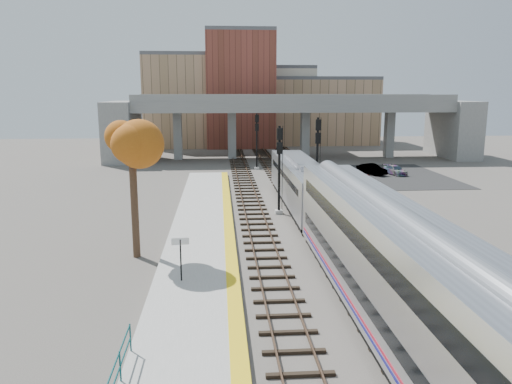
{
  "coord_description": "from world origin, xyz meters",
  "views": [
    {
      "loc": [
        -5.99,
        -29.54,
        9.96
      ],
      "look_at": [
        -3.23,
        7.2,
        2.5
      ],
      "focal_mm": 35.0,
      "sensor_mm": 36.0,
      "label": 1
    }
  ],
  "objects_px": {
    "signal_mast_near": "(279,171)",
    "car_b": "(372,169)",
    "locomotive": "(301,182)",
    "coach": "(389,267)",
    "signal_mast_mid": "(317,159)",
    "car_a": "(364,179)",
    "signal_mast_far": "(257,142)",
    "car_c": "(395,170)",
    "tree": "(132,146)"
  },
  "relations": [
    {
      "from": "signal_mast_near",
      "to": "tree",
      "type": "distance_m",
      "value": 14.6
    },
    {
      "from": "signal_mast_near",
      "to": "car_b",
      "type": "distance_m",
      "value": 23.24
    },
    {
      "from": "coach",
      "to": "car_a",
      "type": "xyz_separation_m",
      "value": [
        8.67,
        32.98,
        -2.21
      ]
    },
    {
      "from": "signal_mast_near",
      "to": "locomotive",
      "type": "bearing_deg",
      "value": 43.09
    },
    {
      "from": "tree",
      "to": "locomotive",
      "type": "bearing_deg",
      "value": 45.09
    },
    {
      "from": "car_a",
      "to": "tree",
      "type": "bearing_deg",
      "value": -110.73
    },
    {
      "from": "tree",
      "to": "car_a",
      "type": "xyz_separation_m",
      "value": [
        20.76,
        22.5,
        -6.21
      ]
    },
    {
      "from": "car_c",
      "to": "car_a",
      "type": "bearing_deg",
      "value": -147.05
    },
    {
      "from": "car_b",
      "to": "locomotive",
      "type": "bearing_deg",
      "value": -154.89
    },
    {
      "from": "signal_mast_near",
      "to": "signal_mast_mid",
      "type": "bearing_deg",
      "value": 50.47
    },
    {
      "from": "car_b",
      "to": "signal_mast_mid",
      "type": "bearing_deg",
      "value": -155.06
    },
    {
      "from": "signal_mast_mid",
      "to": "signal_mast_far",
      "type": "bearing_deg",
      "value": 102.18
    },
    {
      "from": "locomotive",
      "to": "car_c",
      "type": "xyz_separation_m",
      "value": [
        14.3,
        16.5,
        -1.69
      ]
    },
    {
      "from": "locomotive",
      "to": "coach",
      "type": "xyz_separation_m",
      "value": [
        -0.0,
        -22.61,
        0.52
      ]
    },
    {
      "from": "signal_mast_far",
      "to": "car_b",
      "type": "bearing_deg",
      "value": -21.37
    },
    {
      "from": "signal_mast_mid",
      "to": "locomotive",
      "type": "bearing_deg",
      "value": -123.65
    },
    {
      "from": "car_b",
      "to": "coach",
      "type": "bearing_deg",
      "value": -136.68
    },
    {
      "from": "car_a",
      "to": "signal_mast_far",
      "type": "bearing_deg",
      "value": 154.81
    },
    {
      "from": "car_a",
      "to": "car_b",
      "type": "relative_size",
      "value": 0.82
    },
    {
      "from": "signal_mast_mid",
      "to": "signal_mast_far",
      "type": "xyz_separation_m",
      "value": [
        -4.1,
        18.99,
        -0.31
      ]
    },
    {
      "from": "car_b",
      "to": "signal_mast_far",
      "type": "bearing_deg",
      "value": 128.19
    },
    {
      "from": "car_a",
      "to": "car_b",
      "type": "distance_m",
      "value": 6.9
    },
    {
      "from": "locomotive",
      "to": "car_a",
      "type": "height_order",
      "value": "locomotive"
    },
    {
      "from": "signal_mast_mid",
      "to": "car_b",
      "type": "bearing_deg",
      "value": 55.37
    },
    {
      "from": "signal_mast_near",
      "to": "signal_mast_far",
      "type": "bearing_deg",
      "value": 90.0
    },
    {
      "from": "coach",
      "to": "car_b",
      "type": "bearing_deg",
      "value": 73.75
    },
    {
      "from": "locomotive",
      "to": "signal_mast_near",
      "type": "distance_m",
      "value": 3.18
    },
    {
      "from": "locomotive",
      "to": "signal_mast_far",
      "type": "xyz_separation_m",
      "value": [
        -2.1,
        21.99,
        1.31
      ]
    },
    {
      "from": "locomotive",
      "to": "car_b",
      "type": "xyz_separation_m",
      "value": [
        11.45,
        16.69,
        -1.59
      ]
    },
    {
      "from": "signal_mast_far",
      "to": "coach",
      "type": "bearing_deg",
      "value": -87.3
    },
    {
      "from": "locomotive",
      "to": "signal_mast_far",
      "type": "bearing_deg",
      "value": 95.45
    },
    {
      "from": "tree",
      "to": "car_c",
      "type": "height_order",
      "value": "tree"
    },
    {
      "from": "signal_mast_near",
      "to": "car_a",
      "type": "distance_m",
      "value": 16.66
    },
    {
      "from": "coach",
      "to": "signal_mast_near",
      "type": "height_order",
      "value": "signal_mast_near"
    },
    {
      "from": "coach",
      "to": "car_a",
      "type": "relative_size",
      "value": 7.78
    },
    {
      "from": "coach",
      "to": "tree",
      "type": "xyz_separation_m",
      "value": [
        -12.09,
        10.48,
        4.0
      ]
    },
    {
      "from": "coach",
      "to": "car_c",
      "type": "xyz_separation_m",
      "value": [
        14.3,
        39.11,
        -2.21
      ]
    },
    {
      "from": "locomotive",
      "to": "signal_mast_mid",
      "type": "height_order",
      "value": "signal_mast_mid"
    },
    {
      "from": "car_a",
      "to": "car_c",
      "type": "bearing_deg",
      "value": 69.37
    },
    {
      "from": "signal_mast_mid",
      "to": "car_c",
      "type": "xyz_separation_m",
      "value": [
        12.3,
        13.5,
        -3.31
      ]
    },
    {
      "from": "signal_mast_mid",
      "to": "tree",
      "type": "bearing_deg",
      "value": -132.96
    },
    {
      "from": "signal_mast_mid",
      "to": "signal_mast_near",
      "type": "bearing_deg",
      "value": -129.53
    },
    {
      "from": "tree",
      "to": "car_c",
      "type": "relative_size",
      "value": 2.44
    },
    {
      "from": "coach",
      "to": "signal_mast_far",
      "type": "relative_size",
      "value": 3.48
    },
    {
      "from": "locomotive",
      "to": "signal_mast_mid",
      "type": "relative_size",
      "value": 2.49
    },
    {
      "from": "car_a",
      "to": "car_c",
      "type": "distance_m",
      "value": 8.32
    },
    {
      "from": "signal_mast_far",
      "to": "car_c",
      "type": "height_order",
      "value": "signal_mast_far"
    },
    {
      "from": "coach",
      "to": "car_c",
      "type": "distance_m",
      "value": 41.7
    },
    {
      "from": "car_b",
      "to": "car_c",
      "type": "height_order",
      "value": "car_b"
    },
    {
      "from": "tree",
      "to": "car_c",
      "type": "distance_m",
      "value": 39.43
    }
  ]
}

